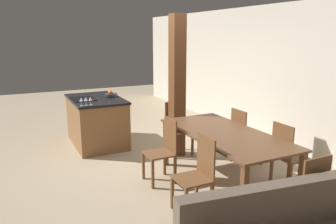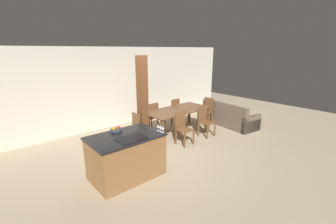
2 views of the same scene
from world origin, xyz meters
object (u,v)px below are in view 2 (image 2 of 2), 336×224
kitchen_island (126,156)px  dining_chair_near_right (205,120)px  wine_glass_near (163,128)px  couch (229,117)px  fruit_bowl (116,130)px  dining_chair_far_right (173,111)px  dining_chair_head_end (140,128)px  dining_table (178,112)px  dining_chair_near_left (183,127)px  wine_glass_middle (160,127)px  dining_chair_foot_end (207,110)px  dining_chair_far_left (152,116)px  timber_post (143,102)px  wine_glass_far (158,126)px

kitchen_island → dining_chair_near_right: (3.08, 0.46, 0.02)m
wine_glass_near → couch: wine_glass_near is taller
fruit_bowl → dining_chair_far_right: size_ratio=0.26×
fruit_bowl → dining_chair_head_end: (1.18, 0.87, -0.49)m
couch → dining_table: bearing=79.3°
kitchen_island → couch: 4.55m
dining_chair_near_left → dining_chair_head_end: same height
wine_glass_middle → dining_chair_foot_end: wine_glass_middle is taller
dining_chair_far_left → dining_chair_near_right: bearing=123.3°
kitchen_island → wine_glass_near: 0.96m
dining_table → dining_chair_near_right: 0.90m
dining_table → dining_chair_head_end: (-1.45, 0.00, -0.20)m
couch → dining_chair_head_end: bearing=86.9°
wine_glass_middle → dining_chair_far_left: (1.45, 2.25, -0.56)m
dining_table → dining_chair_far_right: dining_chair_far_right is taller
kitchen_island → fruit_bowl: 0.60m
dining_chair_near_left → dining_chair_near_right: bearing=0.0°
dining_chair_near_left → dining_chair_far_left: size_ratio=1.00×
dining_chair_head_end → couch: 3.43m
dining_chair_near_left → dining_chair_far_right: same height
kitchen_island → timber_post: size_ratio=0.59×
fruit_bowl → dining_chair_far_left: bearing=36.8°
dining_chair_far_right → dining_chair_head_end: (-1.93, -0.73, 0.00)m
dining_table → dining_chair_foot_end: dining_chair_foot_end is taller
dining_chair_far_right → dining_chair_foot_end: (0.97, -0.73, 0.00)m
dining_chair_head_end → dining_chair_far_left: bearing=-52.9°
dining_chair_head_end → couch: (3.36, -0.63, -0.21)m
wine_glass_near → dining_chair_head_end: size_ratio=0.15×
dining_chair_foot_end → timber_post: 2.91m
dining_chair_head_end → dining_chair_foot_end: size_ratio=1.00×
dining_table → dining_chair_far_right: size_ratio=2.27×
dining_chair_far_right → dining_chair_foot_end: size_ratio=1.00×
dining_chair_near_right → dining_chair_far_right: (0.00, 1.46, 0.00)m
fruit_bowl → couch: 4.60m
dining_chair_near_right → dining_chair_near_left: bearing=180.0°
wine_glass_middle → dining_chair_head_end: bearing=72.1°
kitchen_island → timber_post: bearing=42.8°
fruit_bowl → wine_glass_middle: wine_glass_middle is taller
dining_chair_near_left → timber_post: bearing=142.4°
wine_glass_middle → dining_chair_near_left: (1.45, 0.79, -0.56)m
kitchen_island → dining_chair_near_left: size_ratio=1.55×
dining_chair_foot_end → dining_chair_far_left: bearing=-110.8°
dining_table → dining_chair_head_end: size_ratio=2.27×
dining_chair_near_right → timber_post: size_ratio=0.38×
wine_glass_near → dining_chair_head_end: 1.76m
fruit_bowl → wine_glass_far: size_ratio=1.72×
dining_table → dining_chair_head_end: bearing=180.0°
wine_glass_middle → dining_chair_near_right: wine_glass_middle is taller
kitchen_island → dining_chair_near_left: (2.11, 0.46, 0.02)m
wine_glass_near → wine_glass_middle: (0.00, 0.08, 0.00)m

